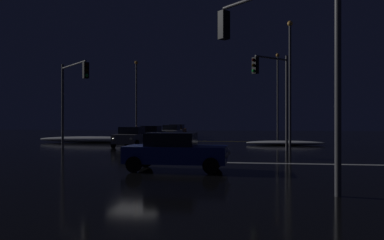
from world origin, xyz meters
name	(u,v)px	position (x,y,z in m)	size (l,w,h in m)	color
ground	(137,162)	(0.00, 0.00, -0.05)	(120.00, 120.00, 0.10)	black
stop_line_north	(169,150)	(0.00, 7.78, 0.00)	(0.35, 13.28, 0.01)	white
centre_line_ns	(193,141)	(0.00, 19.38, 0.00)	(22.00, 0.15, 0.01)	yellow
crosswalk_bar_east	(295,164)	(7.88, 0.00, 0.00)	(13.28, 0.40, 0.01)	white
snow_bank_left_curb	(96,139)	(-8.58, 15.58, 0.29)	(11.32, 1.50, 0.58)	white
snow_bank_right_curb	(285,143)	(8.58, 14.48, 0.18)	(6.53, 1.50, 0.37)	white
sedan_gray	(131,137)	(-3.60, 10.52, 0.80)	(2.02, 4.33, 1.57)	slate
sedan_black	(151,134)	(-3.64, 16.64, 0.80)	(2.02, 4.33, 1.57)	black
sedan_white	(171,132)	(-2.97, 23.00, 0.80)	(2.02, 4.33, 1.57)	silver
sedan_orange	(177,130)	(-3.60, 29.34, 0.80)	(2.02, 4.33, 1.57)	#C66014
sedan_blue_crossing	(175,151)	(2.67, -3.32, 0.80)	(4.33, 2.02, 1.57)	navy
traffic_signal_ne	(274,85)	(7.28, 7.28, 4.42)	(2.46, 2.46, 6.51)	#4C4C51
traffic_signal_nw	(72,88)	(-6.78, 6.78, 4.36)	(3.59, 3.59, 6.28)	#4C4C51
traffic_signal_se	(281,42)	(6.76, -6.76, 4.55)	(3.69, 3.69, 6.55)	#4C4C51
streetlamp_right_near	(290,75)	(8.88, 13.38, 5.79)	(0.44, 0.44, 10.17)	#424247
streetlamp_left_far	(136,93)	(-8.88, 29.38, 5.55)	(0.44, 0.44, 9.71)	#424247
streetlamp_right_far	(278,90)	(8.88, 29.38, 5.81)	(0.44, 0.44, 10.22)	#424247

